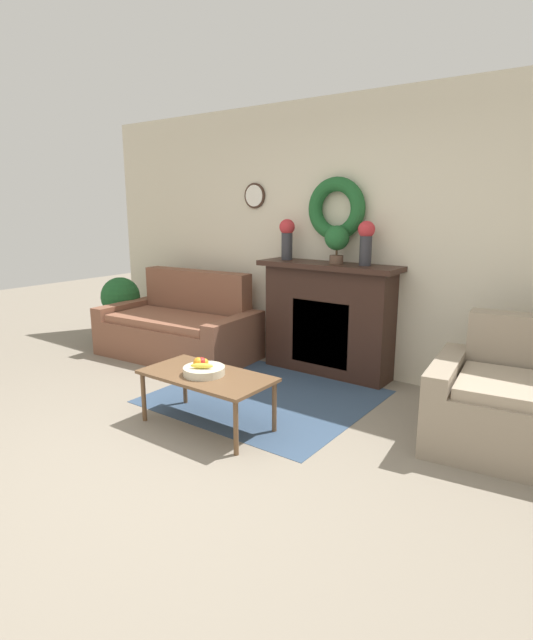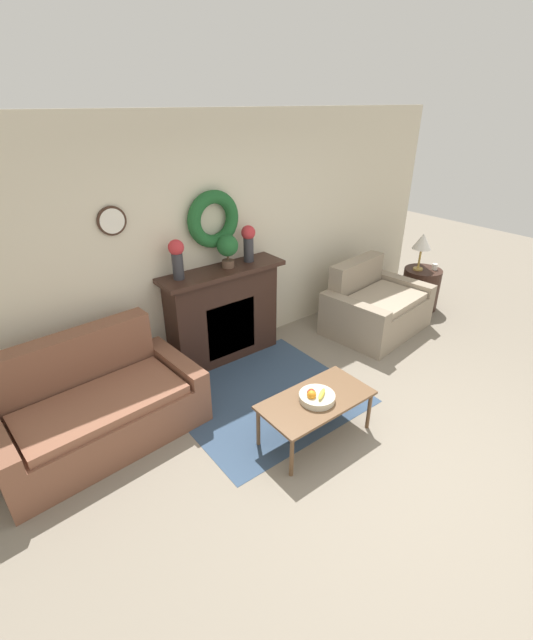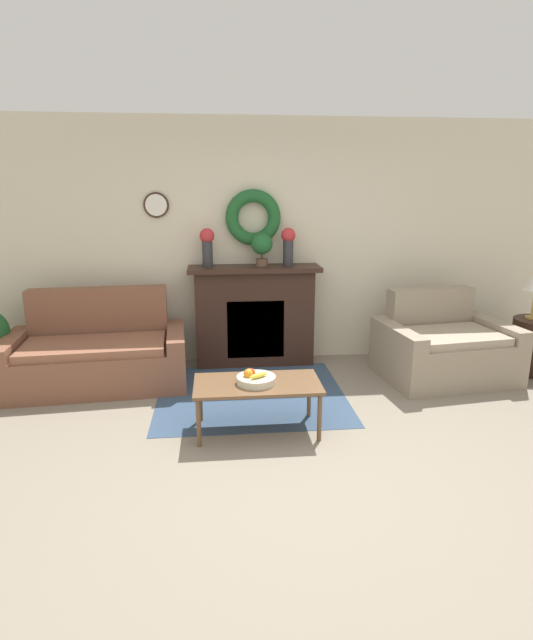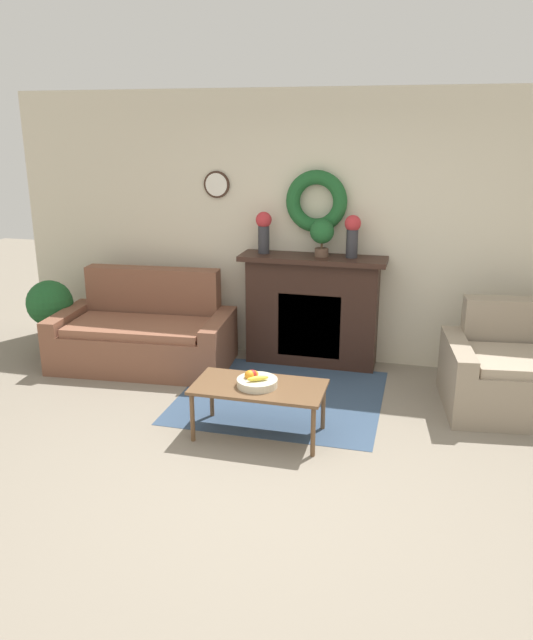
{
  "view_description": "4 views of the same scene",
  "coord_description": "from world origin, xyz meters",
  "px_view_note": "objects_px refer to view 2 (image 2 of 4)",
  "views": [
    {
      "loc": [
        2.24,
        -1.97,
        1.67
      ],
      "look_at": [
        -0.22,
        1.38,
        0.72
      ],
      "focal_mm": 28.0,
      "sensor_mm": 36.0,
      "label": 1
    },
    {
      "loc": [
        -2.45,
        -1.46,
        2.77
      ],
      "look_at": [
        -0.22,
        1.42,
        0.88
      ],
      "focal_mm": 24.0,
      "sensor_mm": 36.0,
      "label": 2
    },
    {
      "loc": [
        -0.56,
        -3.11,
        1.94
      ],
      "look_at": [
        -0.12,
        1.21,
        0.8
      ],
      "focal_mm": 28.0,
      "sensor_mm": 36.0,
      "label": 3
    },
    {
      "loc": [
        0.92,
        -3.64,
        2.35
      ],
      "look_at": [
        -0.33,
        1.18,
        0.79
      ],
      "focal_mm": 35.0,
      "sensor_mm": 36.0,
      "label": 4
    }
  ],
  "objects_px": {
    "fireplace": "(224,314)",
    "fruit_bowl": "(316,397)",
    "mug": "(435,267)",
    "potted_plant_on_mantel": "(227,247)",
    "couch_left": "(97,407)",
    "vase_on_mantel_left": "(177,256)",
    "table_lamp": "(422,242)",
    "vase_on_mantel_right": "(248,241)",
    "loveseat_right": "(375,307)",
    "coffee_table": "(316,402)",
    "side_table_by_loveseat": "(420,288)"
  },
  "relations": [
    {
      "from": "fireplace",
      "to": "couch_left",
      "type": "bearing_deg",
      "value": -164.62
    },
    {
      "from": "fireplace",
      "to": "loveseat_right",
      "type": "distance_m",
      "value": 2.07
    },
    {
      "from": "mug",
      "to": "table_lamp",
      "type": "bearing_deg",
      "value": 141.84
    },
    {
      "from": "loveseat_right",
      "to": "mug",
      "type": "height_order",
      "value": "loveseat_right"
    },
    {
      "from": "loveseat_right",
      "to": "fireplace",
      "type": "bearing_deg",
      "value": 155.07
    },
    {
      "from": "vase_on_mantel_left",
      "to": "potted_plant_on_mantel",
      "type": "bearing_deg",
      "value": -1.94
    },
    {
      "from": "mug",
      "to": "potted_plant_on_mantel",
      "type": "xyz_separation_m",
      "value": [
        -3.06,
        0.67,
        0.72
      ]
    },
    {
      "from": "loveseat_right",
      "to": "potted_plant_on_mantel",
      "type": "relative_size",
      "value": 3.85
    },
    {
      "from": "fireplace",
      "to": "side_table_by_loveseat",
      "type": "relative_size",
      "value": 2.44
    },
    {
      "from": "coffee_table",
      "to": "vase_on_mantel_left",
      "type": "xyz_separation_m",
      "value": [
        -0.4,
        1.67,
        0.98
      ]
    },
    {
      "from": "coffee_table",
      "to": "vase_on_mantel_right",
      "type": "relative_size",
      "value": 2.49
    },
    {
      "from": "fruit_bowl",
      "to": "table_lamp",
      "type": "bearing_deg",
      "value": 20.25
    },
    {
      "from": "couch_left",
      "to": "table_lamp",
      "type": "bearing_deg",
      "value": -5.62
    },
    {
      "from": "vase_on_mantel_right",
      "to": "table_lamp",
      "type": "bearing_deg",
      "value": -11.96
    },
    {
      "from": "loveseat_right",
      "to": "mug",
      "type": "xyz_separation_m",
      "value": [
        1.19,
        -0.06,
        0.32
      ]
    },
    {
      "from": "fruit_bowl",
      "to": "vase_on_mantel_left",
      "type": "bearing_deg",
      "value": 102.78
    },
    {
      "from": "coffee_table",
      "to": "table_lamp",
      "type": "distance_m",
      "value": 3.32
    },
    {
      "from": "table_lamp",
      "to": "mug",
      "type": "bearing_deg",
      "value": -38.16
    },
    {
      "from": "loveseat_right",
      "to": "side_table_by_loveseat",
      "type": "xyz_separation_m",
      "value": [
        1.07,
        0.03,
        -0.02
      ]
    },
    {
      "from": "fireplace",
      "to": "couch_left",
      "type": "height_order",
      "value": "fireplace"
    },
    {
      "from": "mug",
      "to": "potted_plant_on_mantel",
      "type": "bearing_deg",
      "value": 167.6
    },
    {
      "from": "fireplace",
      "to": "vase_on_mantel_right",
      "type": "bearing_deg",
      "value": 0.83
    },
    {
      "from": "fireplace",
      "to": "potted_plant_on_mantel",
      "type": "xyz_separation_m",
      "value": [
        0.08,
        -0.01,
        0.78
      ]
    },
    {
      "from": "fruit_bowl",
      "to": "mug",
      "type": "height_order",
      "value": "mug"
    },
    {
      "from": "potted_plant_on_mantel",
      "to": "loveseat_right",
      "type": "bearing_deg",
      "value": -18.09
    },
    {
      "from": "couch_left",
      "to": "vase_on_mantel_left",
      "type": "relative_size",
      "value": 4.41
    },
    {
      "from": "potted_plant_on_mantel",
      "to": "vase_on_mantel_right",
      "type": "bearing_deg",
      "value": 3.92
    },
    {
      "from": "mug",
      "to": "vase_on_mantel_right",
      "type": "relative_size",
      "value": 0.21
    },
    {
      "from": "fruit_bowl",
      "to": "vase_on_mantel_left",
      "type": "relative_size",
      "value": 0.77
    },
    {
      "from": "vase_on_mantel_left",
      "to": "vase_on_mantel_right",
      "type": "height_order",
      "value": "vase_on_mantel_left"
    },
    {
      "from": "vase_on_mantel_left",
      "to": "potted_plant_on_mantel",
      "type": "xyz_separation_m",
      "value": [
        0.59,
        -0.02,
        -0.02
      ]
    },
    {
      "from": "loveseat_right",
      "to": "table_lamp",
      "type": "bearing_deg",
      "value": -2.33
    },
    {
      "from": "fireplace",
      "to": "fruit_bowl",
      "type": "height_order",
      "value": "fireplace"
    },
    {
      "from": "fireplace",
      "to": "mug",
      "type": "xyz_separation_m",
      "value": [
        3.14,
        -0.69,
        0.07
      ]
    },
    {
      "from": "fruit_bowl",
      "to": "vase_on_mantel_right",
      "type": "height_order",
      "value": "vase_on_mantel_right"
    },
    {
      "from": "side_table_by_loveseat",
      "to": "vase_on_mantel_right",
      "type": "relative_size",
      "value": 1.44
    },
    {
      "from": "couch_left",
      "to": "vase_on_mantel_right",
      "type": "bearing_deg",
      "value": 8.26
    },
    {
      "from": "couch_left",
      "to": "mug",
      "type": "xyz_separation_m",
      "value": [
        4.79,
        -0.24,
        0.32
      ]
    },
    {
      "from": "side_table_by_loveseat",
      "to": "potted_plant_on_mantel",
      "type": "xyz_separation_m",
      "value": [
        -2.94,
        0.58,
        1.05
      ]
    },
    {
      "from": "coffee_table",
      "to": "potted_plant_on_mantel",
      "type": "height_order",
      "value": "potted_plant_on_mantel"
    },
    {
      "from": "couch_left",
      "to": "coffee_table",
      "type": "distance_m",
      "value": 1.96
    },
    {
      "from": "loveseat_right",
      "to": "coffee_table",
      "type": "distance_m",
      "value": 2.31
    },
    {
      "from": "potted_plant_on_mantel",
      "to": "table_lamp",
      "type": "bearing_deg",
      "value": -10.39
    },
    {
      "from": "couch_left",
      "to": "potted_plant_on_mantel",
      "type": "distance_m",
      "value": 2.06
    },
    {
      "from": "table_lamp",
      "to": "potted_plant_on_mantel",
      "type": "relative_size",
      "value": 1.45
    },
    {
      "from": "fireplace",
      "to": "vase_on_mantel_left",
      "type": "distance_m",
      "value": 0.95
    },
    {
      "from": "side_table_by_loveseat",
      "to": "vase_on_mantel_left",
      "type": "bearing_deg",
      "value": 170.35
    },
    {
      "from": "fruit_bowl",
      "to": "mug",
      "type": "xyz_separation_m",
      "value": [
        3.27,
        0.99,
        0.17
      ]
    },
    {
      "from": "table_lamp",
      "to": "couch_left",
      "type": "bearing_deg",
      "value": 178.89
    },
    {
      "from": "fireplace",
      "to": "coffee_table",
      "type": "distance_m",
      "value": 1.68
    }
  ]
}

